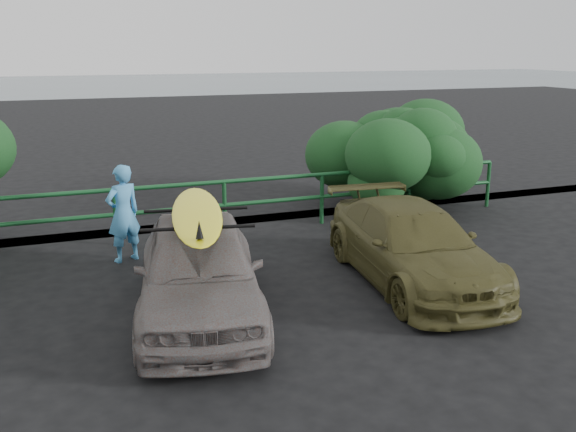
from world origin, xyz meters
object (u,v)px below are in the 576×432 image
at_px(guardrail, 172,211).
at_px(man, 123,213).
at_px(sedan, 199,269).
at_px(olive_vehicle, 412,245).
at_px(surfboard, 197,213).

bearing_deg(guardrail, man, -134.77).
relative_size(sedan, man, 2.40).
bearing_deg(sedan, olive_vehicle, 14.25).
distance_m(sedan, surfboard, 0.75).
height_order(sedan, surfboard, surfboard).
relative_size(guardrail, man, 8.67).
bearing_deg(sedan, surfboard, 0.00).
distance_m(guardrail, olive_vehicle, 4.57).
xyz_separation_m(sedan, man, (-0.63, 2.70, 0.15)).
height_order(guardrail, man, man).
height_order(olive_vehicle, surfboard, surfboard).
xyz_separation_m(sedan, surfboard, (0.00, 0.00, 0.75)).
distance_m(man, surfboard, 2.83).
xyz_separation_m(sedan, olive_vehicle, (3.27, 0.16, -0.08)).
xyz_separation_m(guardrail, sedan, (-0.34, -3.67, 0.14)).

